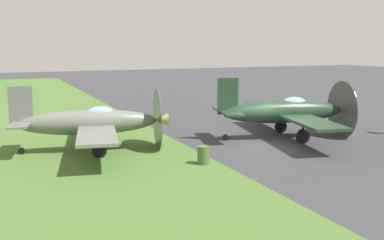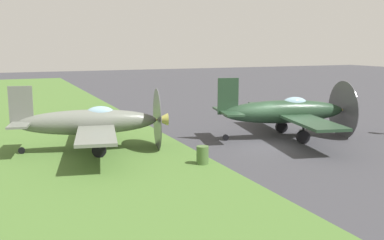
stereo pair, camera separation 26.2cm
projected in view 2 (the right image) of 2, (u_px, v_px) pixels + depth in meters
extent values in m
plane|color=#38383D|center=(266.00, 146.00, 25.94)|extent=(160.00, 160.00, 0.00)
cube|color=#476B2D|center=(99.00, 163.00, 22.16)|extent=(120.00, 11.00, 0.01)
ellipsoid|color=#233D28|center=(284.00, 112.00, 27.83)|extent=(3.12, 8.03, 1.44)
cube|color=#233D28|center=(291.00, 114.00, 27.95)|extent=(11.33, 4.35, 0.16)
cube|color=#233D28|center=(228.00, 96.00, 26.99)|extent=(0.39, 1.27, 2.21)
cube|color=#233D28|center=(228.00, 111.00, 27.15)|extent=(3.86, 1.83, 0.12)
cone|color=#B7B24C|center=(346.00, 110.00, 28.61)|extent=(0.90, 0.96, 0.74)
cylinder|color=#4C4C51|center=(343.00, 110.00, 28.57)|extent=(3.64, 0.85, 3.72)
ellipsoid|color=#8CB2C6|center=(294.00, 103.00, 27.87)|extent=(1.15, 1.77, 0.81)
cylinder|color=black|center=(281.00, 127.00, 29.79)|extent=(0.42, 0.83, 0.79)
cylinder|color=black|center=(282.00, 119.00, 29.69)|extent=(0.14, 0.14, 1.12)
cylinder|color=black|center=(303.00, 137.00, 26.52)|extent=(0.42, 0.83, 0.79)
cylinder|color=black|center=(303.00, 128.00, 26.43)|extent=(0.14, 0.14, 1.12)
cylinder|color=black|center=(226.00, 137.00, 27.40)|extent=(0.22, 0.39, 0.37)
ellipsoid|color=slate|center=(88.00, 122.00, 24.53)|extent=(2.86, 7.67, 1.38)
cube|color=slate|center=(96.00, 125.00, 24.65)|extent=(10.82, 3.98, 0.16)
cube|color=slate|center=(21.00, 106.00, 23.68)|extent=(0.35, 1.22, 2.11)
cube|color=slate|center=(22.00, 122.00, 23.83)|extent=(3.68, 1.69, 0.11)
cone|color=#B7B24C|center=(161.00, 120.00, 25.35)|extent=(0.85, 0.90, 0.71)
cylinder|color=#4C4C51|center=(157.00, 120.00, 25.30)|extent=(3.49, 0.75, 3.55)
ellipsoid|color=#8CB2C6|center=(100.00, 113.00, 24.59)|extent=(1.07, 1.68, 0.78)
cylinder|color=black|center=(99.00, 138.00, 26.41)|extent=(0.39, 0.79, 0.75)
cylinder|color=black|center=(99.00, 129.00, 26.32)|extent=(0.13, 0.13, 1.07)
cylinder|color=black|center=(99.00, 150.00, 23.30)|extent=(0.39, 0.79, 0.75)
cylinder|color=black|center=(99.00, 140.00, 23.21)|extent=(0.13, 0.13, 1.07)
cylinder|color=black|center=(22.00, 151.00, 24.06)|extent=(0.20, 0.37, 0.36)
cylinder|color=#476633|center=(203.00, 155.00, 21.96)|extent=(0.60, 0.60, 0.90)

